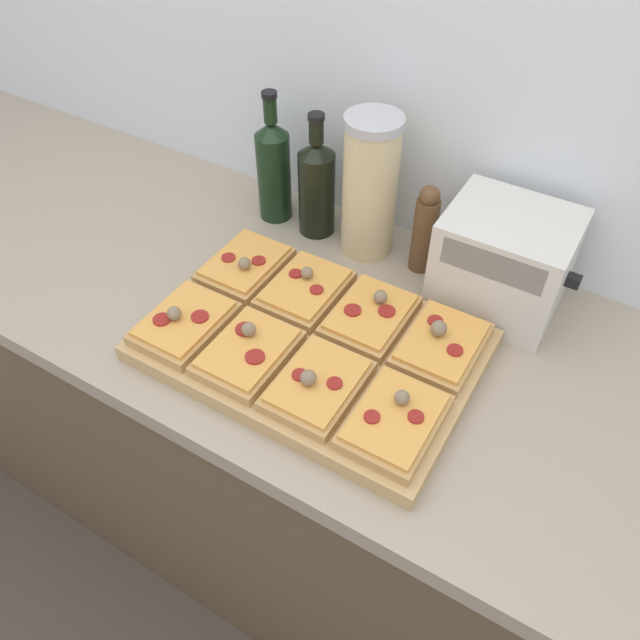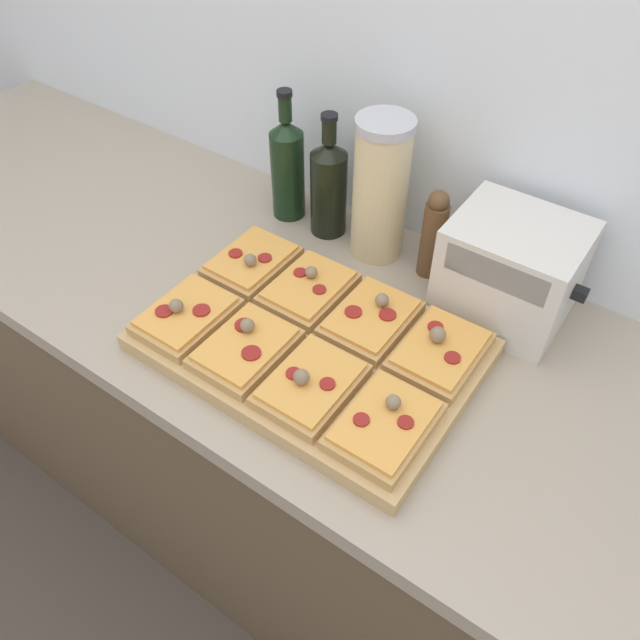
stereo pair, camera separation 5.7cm
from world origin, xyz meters
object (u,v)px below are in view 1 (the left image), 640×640
(cutting_board, at_px, (311,345))
(wine_bottle, at_px, (317,186))
(olive_oil_bottle, at_px, (274,169))
(toaster_oven, at_px, (503,262))
(grain_jar_tall, at_px, (370,187))
(pepper_mill, at_px, (425,229))

(cutting_board, xyz_separation_m, wine_bottle, (-0.17, 0.31, 0.09))
(olive_oil_bottle, relative_size, toaster_oven, 1.16)
(cutting_board, bearing_deg, grain_jar_tall, 99.93)
(pepper_mill, relative_size, toaster_oven, 0.77)
(wine_bottle, xyz_separation_m, pepper_mill, (0.24, 0.00, -0.02))
(olive_oil_bottle, distance_m, pepper_mill, 0.35)
(wine_bottle, bearing_deg, cutting_board, -60.56)
(pepper_mill, bearing_deg, wine_bottle, 180.00)
(olive_oil_bottle, distance_m, wine_bottle, 0.10)
(wine_bottle, relative_size, pepper_mill, 1.41)
(pepper_mill, xyz_separation_m, toaster_oven, (0.16, -0.02, 0.00))
(cutting_board, height_order, pepper_mill, pepper_mill)
(pepper_mill, bearing_deg, cutting_board, -102.46)
(olive_oil_bottle, bearing_deg, wine_bottle, 0.00)
(olive_oil_bottle, xyz_separation_m, grain_jar_tall, (0.22, 0.00, 0.03))
(cutting_board, relative_size, wine_bottle, 2.11)
(toaster_oven, bearing_deg, cutting_board, -128.73)
(olive_oil_bottle, relative_size, grain_jar_tall, 0.97)
(cutting_board, bearing_deg, wine_bottle, 119.44)
(wine_bottle, bearing_deg, pepper_mill, 0.00)
(pepper_mill, bearing_deg, toaster_oven, -7.24)
(olive_oil_bottle, xyz_separation_m, wine_bottle, (0.10, 0.00, -0.01))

